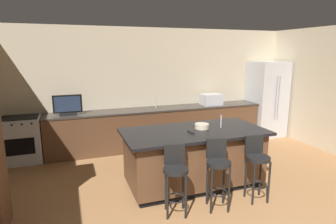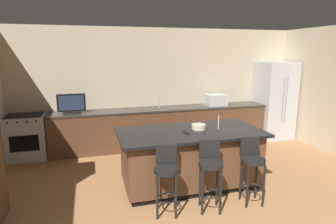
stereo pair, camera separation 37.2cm
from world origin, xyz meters
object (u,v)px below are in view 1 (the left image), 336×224
(microwave, at_px, (211,99))
(bar_stool_center, at_px, (218,168))
(fruit_bowl, at_px, (202,126))
(cell_phone, at_px, (198,127))
(refrigerator, at_px, (267,99))
(bar_stool_left, at_px, (175,174))
(tv_remote, at_px, (191,132))
(range_oven, at_px, (21,140))
(tv_monitor, at_px, (68,106))
(bar_stool_right, at_px, (257,163))
(kitchen_island, at_px, (194,157))

(microwave, xyz_separation_m, bar_stool_center, (-1.41, -2.85, -0.45))
(fruit_bowl, xyz_separation_m, cell_phone, (-0.04, 0.08, -0.04))
(refrigerator, xyz_separation_m, fruit_bowl, (-2.86, -1.94, 0.01))
(bar_stool_left, relative_size, tv_remote, 5.57)
(refrigerator, xyz_separation_m, microwave, (-1.61, 0.07, 0.07))
(microwave, relative_size, tv_remote, 2.82)
(range_oven, bearing_deg, microwave, 0.02)
(fruit_bowl, bearing_deg, bar_stool_left, -134.87)
(tv_monitor, xyz_separation_m, cell_phone, (2.05, -1.88, -0.16))
(cell_phone, bearing_deg, refrigerator, 12.40)
(refrigerator, distance_m, bar_stool_right, 3.66)
(bar_stool_left, bearing_deg, tv_remote, 65.06)
(kitchen_island, bearing_deg, bar_stool_center, -89.40)
(microwave, distance_m, bar_stool_center, 3.21)
(kitchen_island, height_order, bar_stool_left, bar_stool_left)
(fruit_bowl, bearing_deg, cell_phone, 115.69)
(kitchen_island, distance_m, tv_monitor, 2.86)
(microwave, bearing_deg, refrigerator, -2.41)
(bar_stool_left, xyz_separation_m, bar_stool_right, (1.28, -0.06, 0.02))
(kitchen_island, xyz_separation_m, microwave, (1.42, 2.07, 0.57))
(tv_monitor, distance_m, bar_stool_center, 3.44)
(kitchen_island, relative_size, range_oven, 2.50)
(bar_stool_left, distance_m, bar_stool_center, 0.62)
(cell_phone, distance_m, tv_remote, 0.33)
(microwave, xyz_separation_m, tv_monitor, (-3.33, -0.05, 0.06))
(cell_phone, bearing_deg, bar_stool_center, -117.84)
(kitchen_island, height_order, cell_phone, cell_phone)
(bar_stool_left, bearing_deg, bar_stool_right, 11.50)
(refrigerator, bearing_deg, bar_stool_center, -137.27)
(tv_monitor, bearing_deg, bar_stool_right, -47.12)
(bar_stool_center, distance_m, tv_remote, 0.78)
(bar_stool_right, distance_m, cell_phone, 1.12)
(bar_stool_center, distance_m, bar_stool_right, 0.66)
(refrigerator, xyz_separation_m, bar_stool_left, (-3.63, -2.72, -0.41))
(kitchen_island, distance_m, microwave, 2.57)
(bar_stool_right, xyz_separation_m, fruit_bowl, (-0.51, 0.83, 0.40))
(kitchen_island, height_order, microwave, microwave)
(bar_stool_right, xyz_separation_m, tv_remote, (-0.78, 0.67, 0.37))
(bar_stool_left, xyz_separation_m, tv_remote, (0.50, 0.61, 0.38))
(range_oven, relative_size, bar_stool_right, 0.96)
(bar_stool_center, bearing_deg, microwave, 77.68)
(microwave, relative_size, bar_stool_right, 0.50)
(bar_stool_right, bearing_deg, fruit_bowl, 129.16)
(kitchen_island, relative_size, bar_stool_center, 2.36)
(cell_phone, bearing_deg, bar_stool_left, -151.22)
(bar_stool_center, height_order, bar_stool_right, bar_stool_center)
(range_oven, bearing_deg, cell_phone, -33.09)
(range_oven, relative_size, tv_monitor, 1.63)
(tv_monitor, bearing_deg, range_oven, 176.85)
(bar_stool_center, bearing_deg, fruit_bowl, 93.45)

